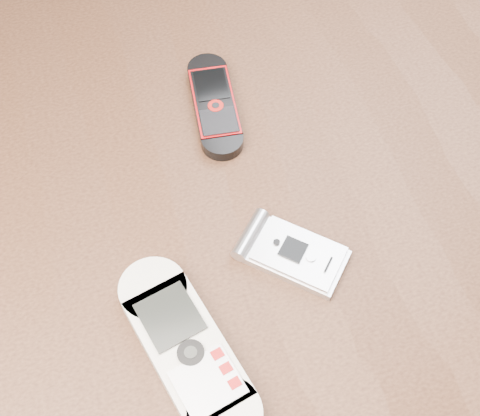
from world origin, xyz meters
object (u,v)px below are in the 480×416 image
object	(u,v)px
nokia_white	(187,350)
table	(235,269)
motorola_razr	(296,254)
nokia_black_red	(214,104)

from	to	relation	value
nokia_white	table	bearing A→B (deg)	43.67
table	motorola_razr	bearing A→B (deg)	-57.86
nokia_black_red	nokia_white	bearing A→B (deg)	-103.98
nokia_black_red	motorola_razr	xyz separation A→B (m)	(0.02, -0.18, 0.00)
table	nokia_black_red	size ratio (longest dim) A/B	9.01
table	motorola_razr	world-z (taller)	motorola_razr
nokia_white	nokia_black_red	size ratio (longest dim) A/B	1.31
nokia_black_red	table	bearing A→B (deg)	-91.15
table	nokia_black_red	xyz separation A→B (m)	(0.02, 0.13, 0.11)
nokia_black_red	motorola_razr	size ratio (longest dim) A/B	1.40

